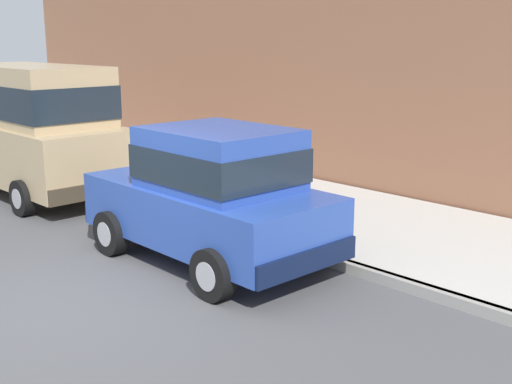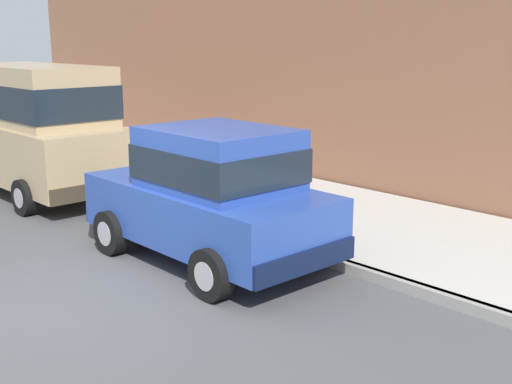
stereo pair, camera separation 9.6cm
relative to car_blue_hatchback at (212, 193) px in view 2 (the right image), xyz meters
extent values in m
plane|color=#4C4C4F|center=(-2.15, -0.05, -0.98)|extent=(80.00, 80.00, 0.00)
cube|color=gray|center=(1.05, -0.05, -0.91)|extent=(0.16, 64.00, 0.14)
cube|color=#B7B5AD|center=(2.85, -0.05, -0.91)|extent=(3.60, 64.00, 0.14)
cube|color=#28479E|center=(0.00, 0.10, -0.28)|extent=(1.75, 3.71, 0.76)
cube|color=#28479E|center=(0.00, -0.15, 0.50)|extent=(1.53, 1.91, 0.80)
cube|color=#19232D|center=(0.00, -0.15, 0.44)|extent=(1.56, 1.95, 0.44)
cube|color=#0E1837|center=(0.02, 1.90, -0.52)|extent=(1.69, 0.21, 0.28)
cube|color=#0E1837|center=(-0.01, -1.70, -0.52)|extent=(1.69, 0.21, 0.28)
cylinder|color=black|center=(-0.85, 1.25, -0.66)|extent=(0.23, 0.64, 0.64)
cylinder|color=#9E9EA3|center=(-0.85, 1.25, -0.66)|extent=(0.24, 0.35, 0.35)
cylinder|color=black|center=(0.87, 1.24, -0.66)|extent=(0.23, 0.64, 0.64)
cylinder|color=#9E9EA3|center=(0.87, 1.24, -0.66)|extent=(0.24, 0.35, 0.35)
cylinder|color=black|center=(-0.87, -1.04, -0.66)|extent=(0.23, 0.64, 0.64)
cylinder|color=#9E9EA3|center=(-0.87, -1.04, -0.66)|extent=(0.24, 0.35, 0.35)
cylinder|color=black|center=(0.85, -1.06, -0.66)|extent=(0.23, 0.64, 0.64)
cylinder|color=#9E9EA3|center=(0.85, -1.06, -0.66)|extent=(0.24, 0.35, 0.35)
cube|color=#EAEACC|center=(-0.52, 1.93, -0.16)|extent=(0.28, 0.08, 0.14)
cube|color=#EAEACC|center=(0.55, 1.92, -0.16)|extent=(0.28, 0.08, 0.14)
cube|color=tan|center=(0.08, 5.63, -0.11)|extent=(1.94, 4.82, 1.10)
cube|color=tan|center=(0.08, 5.63, 0.99)|extent=(1.70, 3.81, 1.10)
cube|color=#19232D|center=(0.08, 5.63, 0.91)|extent=(1.74, 3.85, 0.61)
cube|color=#3E3527|center=(0.10, 3.28, -0.52)|extent=(1.86, 0.22, 0.28)
cylinder|color=black|center=(1.02, 7.13, -0.66)|extent=(0.23, 0.64, 0.64)
cylinder|color=#9E9EA3|center=(1.02, 7.13, -0.66)|extent=(0.24, 0.35, 0.35)
cylinder|color=black|center=(-0.86, 4.13, -0.66)|extent=(0.23, 0.64, 0.64)
cylinder|color=#9E9EA3|center=(-0.86, 4.13, -0.66)|extent=(0.24, 0.35, 0.35)
cylinder|color=black|center=(1.04, 4.15, -0.66)|extent=(0.23, 0.64, 0.64)
cylinder|color=#9E9EA3|center=(1.04, 4.15, -0.66)|extent=(0.24, 0.35, 0.35)
cube|color=#EAEACC|center=(0.65, 8.01, 0.06)|extent=(0.28, 0.08, 0.14)
ellipsoid|color=#999691|center=(2.13, -0.05, -0.56)|extent=(0.48, 0.30, 0.20)
cylinder|color=#999691|center=(2.01, -0.14, -0.75)|extent=(0.05, 0.05, 0.18)
cylinder|color=#999691|center=(1.98, -0.02, -0.75)|extent=(0.05, 0.05, 0.18)
cylinder|color=#999691|center=(2.28, -0.07, -0.75)|extent=(0.05, 0.05, 0.18)
cylinder|color=#999691|center=(2.25, 0.05, -0.75)|extent=(0.05, 0.05, 0.18)
sphere|color=#999691|center=(1.85, -0.12, -0.47)|extent=(0.17, 0.17, 0.17)
ellipsoid|color=#54524F|center=(1.76, -0.14, -0.49)|extent=(0.12, 0.10, 0.06)
cone|color=#999691|center=(1.87, -0.16, -0.38)|extent=(0.06, 0.06, 0.07)
cone|color=#999691|center=(1.85, -0.07, -0.38)|extent=(0.06, 0.06, 0.07)
cylinder|color=#999691|center=(2.38, 0.02, -0.50)|extent=(0.12, 0.06, 0.13)
cube|color=#8C5B42|center=(4.95, 4.25, 1.57)|extent=(0.50, 20.00, 5.09)
camera|label=1|loc=(-5.46, -6.63, 2.05)|focal=45.70mm
camera|label=2|loc=(-5.39, -6.69, 2.05)|focal=45.70mm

